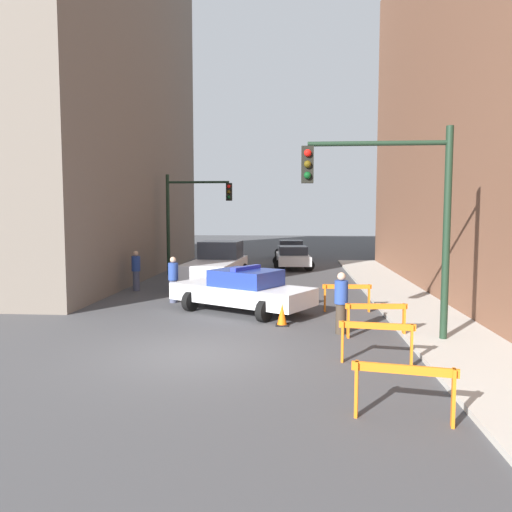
{
  "coord_description": "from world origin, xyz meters",
  "views": [
    {
      "loc": [
        2.23,
        -11.06,
        3.24
      ],
      "look_at": [
        0.79,
        6.86,
        1.67
      ],
      "focal_mm": 35.0,
      "sensor_mm": 36.0,
      "label": 1
    }
  ],
  "objects_px": {
    "traffic_cone": "(282,315)",
    "pedestrian_sidewalk": "(341,302)",
    "barrier_back": "(376,314)",
    "pedestrian_crossing": "(173,279)",
    "barrier_front": "(404,383)",
    "traffic_light_near": "(399,201)",
    "police_car": "(243,290)",
    "pedestrian_corner": "(136,270)",
    "white_truck": "(217,264)",
    "barrier_corner": "(347,293)",
    "barrier_mid": "(377,336)",
    "traffic_light_far": "(189,210)",
    "parked_car_mid": "(291,249)",
    "parked_car_near": "(293,257)"
  },
  "relations": [
    {
      "from": "barrier_front",
      "to": "traffic_cone",
      "type": "height_order",
      "value": "barrier_front"
    },
    {
      "from": "police_car",
      "to": "white_truck",
      "type": "relative_size",
      "value": 0.9
    },
    {
      "from": "traffic_light_far",
      "to": "parked_car_mid",
      "type": "bearing_deg",
      "value": 62.04
    },
    {
      "from": "traffic_cone",
      "to": "barrier_back",
      "type": "bearing_deg",
      "value": -26.45
    },
    {
      "from": "barrier_mid",
      "to": "pedestrian_sidewalk",
      "type": "bearing_deg",
      "value": 101.19
    },
    {
      "from": "parked_car_mid",
      "to": "pedestrian_crossing",
      "type": "bearing_deg",
      "value": -105.47
    },
    {
      "from": "traffic_light_near",
      "to": "barrier_corner",
      "type": "relative_size",
      "value": 3.25
    },
    {
      "from": "barrier_back",
      "to": "pedestrian_crossing",
      "type": "bearing_deg",
      "value": 144.52
    },
    {
      "from": "traffic_light_near",
      "to": "parked_car_mid",
      "type": "distance_m",
      "value": 23.04
    },
    {
      "from": "traffic_light_near",
      "to": "barrier_mid",
      "type": "relative_size",
      "value": 3.27
    },
    {
      "from": "white_truck",
      "to": "barrier_front",
      "type": "xyz_separation_m",
      "value": [
        5.28,
        -14.77,
        -0.29
      ]
    },
    {
      "from": "traffic_cone",
      "to": "police_car",
      "type": "bearing_deg",
      "value": 125.79
    },
    {
      "from": "traffic_cone",
      "to": "pedestrian_sidewalk",
      "type": "bearing_deg",
      "value": -28.12
    },
    {
      "from": "barrier_front",
      "to": "barrier_back",
      "type": "distance_m",
      "value": 5.26
    },
    {
      "from": "traffic_light_near",
      "to": "police_car",
      "type": "xyz_separation_m",
      "value": [
        -4.22,
        3.49,
        -2.81
      ]
    },
    {
      "from": "police_car",
      "to": "barrier_corner",
      "type": "relative_size",
      "value": 3.12
    },
    {
      "from": "pedestrian_corner",
      "to": "traffic_light_near",
      "type": "bearing_deg",
      "value": 174.06
    },
    {
      "from": "pedestrian_sidewalk",
      "to": "traffic_cone",
      "type": "relative_size",
      "value": 2.53
    },
    {
      "from": "pedestrian_corner",
      "to": "barrier_back",
      "type": "distance_m",
      "value": 11.32
    },
    {
      "from": "parked_car_near",
      "to": "barrier_back",
      "type": "relative_size",
      "value": 2.76
    },
    {
      "from": "barrier_back",
      "to": "barrier_corner",
      "type": "relative_size",
      "value": 1.0
    },
    {
      "from": "traffic_light_near",
      "to": "barrier_corner",
      "type": "height_order",
      "value": "traffic_light_near"
    },
    {
      "from": "traffic_light_near",
      "to": "barrier_mid",
      "type": "xyz_separation_m",
      "value": [
        -0.76,
        -1.87,
        -2.91
      ]
    },
    {
      "from": "barrier_back",
      "to": "barrier_front",
      "type": "bearing_deg",
      "value": -94.36
    },
    {
      "from": "police_car",
      "to": "barrier_back",
      "type": "bearing_deg",
      "value": -98.99
    },
    {
      "from": "pedestrian_crossing",
      "to": "pedestrian_corner",
      "type": "distance_m",
      "value": 3.43
    },
    {
      "from": "parked_car_near",
      "to": "barrier_front",
      "type": "height_order",
      "value": "parked_car_near"
    },
    {
      "from": "traffic_light_far",
      "to": "parked_car_near",
      "type": "distance_m",
      "value": 6.98
    },
    {
      "from": "white_truck",
      "to": "barrier_mid",
      "type": "relative_size",
      "value": 3.48
    },
    {
      "from": "pedestrian_crossing",
      "to": "traffic_light_far",
      "type": "bearing_deg",
      "value": -103.28
    },
    {
      "from": "traffic_light_near",
      "to": "pedestrian_sidewalk",
      "type": "relative_size",
      "value": 3.13
    },
    {
      "from": "barrier_back",
      "to": "traffic_cone",
      "type": "distance_m",
      "value": 2.77
    },
    {
      "from": "barrier_front",
      "to": "traffic_light_near",
      "type": "bearing_deg",
      "value": 80.41
    },
    {
      "from": "white_truck",
      "to": "barrier_mid",
      "type": "distance_m",
      "value": 12.94
    },
    {
      "from": "white_truck",
      "to": "barrier_corner",
      "type": "relative_size",
      "value": 3.46
    },
    {
      "from": "pedestrian_crossing",
      "to": "traffic_cone",
      "type": "distance_m",
      "value": 5.29
    },
    {
      "from": "white_truck",
      "to": "barrier_corner",
      "type": "height_order",
      "value": "white_truck"
    },
    {
      "from": "white_truck",
      "to": "pedestrian_corner",
      "type": "bearing_deg",
      "value": -138.54
    },
    {
      "from": "traffic_cone",
      "to": "white_truck",
      "type": "bearing_deg",
      "value": 111.18
    },
    {
      "from": "white_truck",
      "to": "parked_car_near",
      "type": "height_order",
      "value": "white_truck"
    },
    {
      "from": "police_car",
      "to": "parked_car_mid",
      "type": "relative_size",
      "value": 1.14
    },
    {
      "from": "police_car",
      "to": "barrier_mid",
      "type": "relative_size",
      "value": 3.14
    },
    {
      "from": "barrier_mid",
      "to": "traffic_cone",
      "type": "height_order",
      "value": "barrier_mid"
    },
    {
      "from": "white_truck",
      "to": "police_car",
      "type": "bearing_deg",
      "value": -69.45
    },
    {
      "from": "white_truck",
      "to": "traffic_cone",
      "type": "relative_size",
      "value": 8.44
    },
    {
      "from": "pedestrian_corner",
      "to": "barrier_back",
      "type": "xyz_separation_m",
      "value": [
        8.71,
        -7.23,
        -0.24
      ]
    },
    {
      "from": "parked_car_mid",
      "to": "pedestrian_crossing",
      "type": "distance_m",
      "value": 18.11
    },
    {
      "from": "white_truck",
      "to": "traffic_cone",
      "type": "distance_m",
      "value": 8.92
    },
    {
      "from": "traffic_light_far",
      "to": "pedestrian_corner",
      "type": "bearing_deg",
      "value": -101.64
    },
    {
      "from": "pedestrian_corner",
      "to": "barrier_front",
      "type": "relative_size",
      "value": 1.05
    }
  ]
}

